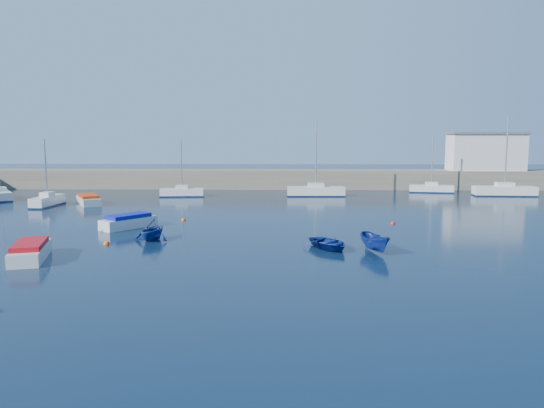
{
  "coord_description": "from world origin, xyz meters",
  "views": [
    {
      "loc": [
        1.75,
        -28.69,
        7.45
      ],
      "look_at": [
        0.81,
        16.36,
        1.6
      ],
      "focal_mm": 35.0,
      "sensor_mm": 36.0,
      "label": 1
    }
  ],
  "objects_px": {
    "motorboat_0": "(30,251)",
    "sailboat_3": "(47,201)",
    "dinghy_left": "(152,230)",
    "sailboat_7": "(431,188)",
    "sailboat_8": "(504,191)",
    "dinghy_center": "(329,243)",
    "sailboat_5": "(182,192)",
    "sailboat_4": "(0,195)",
    "sailboat_6": "(316,191)",
    "harbor_office": "(486,152)",
    "motorboat_1": "(129,221)",
    "dinghy_right": "(375,243)",
    "motorboat_2": "(89,200)"
  },
  "relations": [
    {
      "from": "sailboat_5",
      "to": "motorboat_0",
      "type": "xyz_separation_m",
      "value": [
        -2.89,
        -33.18,
        -0.05
      ]
    },
    {
      "from": "sailboat_8",
      "to": "motorboat_2",
      "type": "distance_m",
      "value": 49.47
    },
    {
      "from": "sailboat_3",
      "to": "sailboat_4",
      "type": "distance_m",
      "value": 10.0
    },
    {
      "from": "harbor_office",
      "to": "motorboat_0",
      "type": "xyz_separation_m",
      "value": [
        -43.5,
        -43.69,
        -4.59
      ]
    },
    {
      "from": "sailboat_7",
      "to": "sailboat_4",
      "type": "bearing_deg",
      "value": 109.05
    },
    {
      "from": "motorboat_2",
      "to": "dinghy_center",
      "type": "distance_m",
      "value": 32.92
    },
    {
      "from": "sailboat_3",
      "to": "dinghy_center",
      "type": "relative_size",
      "value": 1.96
    },
    {
      "from": "motorboat_0",
      "to": "dinghy_left",
      "type": "bearing_deg",
      "value": 29.94
    },
    {
      "from": "sailboat_6",
      "to": "dinghy_right",
      "type": "height_order",
      "value": "sailboat_6"
    },
    {
      "from": "sailboat_6",
      "to": "motorboat_1",
      "type": "bearing_deg",
      "value": 143.67
    },
    {
      "from": "motorboat_0",
      "to": "sailboat_7",
      "type": "bearing_deg",
      "value": 32.49
    },
    {
      "from": "sailboat_5",
      "to": "motorboat_1",
      "type": "distance_m",
      "value": 22.11
    },
    {
      "from": "sailboat_5",
      "to": "sailboat_7",
      "type": "relative_size",
      "value": 0.96
    },
    {
      "from": "sailboat_4",
      "to": "motorboat_0",
      "type": "distance_m",
      "value": 34.79
    },
    {
      "from": "dinghy_center",
      "to": "sailboat_6",
      "type": "bearing_deg",
      "value": 59.93
    },
    {
      "from": "dinghy_left",
      "to": "dinghy_right",
      "type": "distance_m",
      "value": 15.66
    },
    {
      "from": "sailboat_7",
      "to": "sailboat_8",
      "type": "height_order",
      "value": "sailboat_8"
    },
    {
      "from": "motorboat_0",
      "to": "sailboat_6",
      "type": "bearing_deg",
      "value": 45.02
    },
    {
      "from": "sailboat_5",
      "to": "motorboat_2",
      "type": "distance_m",
      "value": 11.52
    },
    {
      "from": "sailboat_8",
      "to": "dinghy_right",
      "type": "xyz_separation_m",
      "value": [
        -21.54,
        -32.43,
        -0.05
      ]
    },
    {
      "from": "dinghy_center",
      "to": "sailboat_5",
      "type": "bearing_deg",
      "value": 89.2
    },
    {
      "from": "sailboat_7",
      "to": "motorboat_0",
      "type": "relative_size",
      "value": 1.43
    },
    {
      "from": "dinghy_right",
      "to": "sailboat_3",
      "type": "bearing_deg",
      "value": 127.32
    },
    {
      "from": "sailboat_7",
      "to": "harbor_office",
      "type": "bearing_deg",
      "value": -49.98
    },
    {
      "from": "sailboat_3",
      "to": "motorboat_1",
      "type": "relative_size",
      "value": 1.54
    },
    {
      "from": "dinghy_center",
      "to": "dinghy_right",
      "type": "distance_m",
      "value": 3.05
    },
    {
      "from": "harbor_office",
      "to": "dinghy_left",
      "type": "distance_m",
      "value": 53.38
    },
    {
      "from": "sailboat_4",
      "to": "sailboat_6",
      "type": "distance_m",
      "value": 37.42
    },
    {
      "from": "sailboat_5",
      "to": "dinghy_left",
      "type": "bearing_deg",
      "value": -178.81
    },
    {
      "from": "sailboat_4",
      "to": "sailboat_5",
      "type": "xyz_separation_m",
      "value": [
        20.75,
        3.32,
        -0.01
      ]
    },
    {
      "from": "dinghy_right",
      "to": "harbor_office",
      "type": "bearing_deg",
      "value": 43.95
    },
    {
      "from": "sailboat_4",
      "to": "harbor_office",
      "type": "bearing_deg",
      "value": -21.25
    },
    {
      "from": "motorboat_1",
      "to": "sailboat_8",
      "type": "bearing_deg",
      "value": 69.64
    },
    {
      "from": "motorboat_1",
      "to": "dinghy_left",
      "type": "distance_m",
      "value": 5.96
    },
    {
      "from": "sailboat_8",
      "to": "dinghy_left",
      "type": "distance_m",
      "value": 46.75
    },
    {
      "from": "harbor_office",
      "to": "sailboat_4",
      "type": "xyz_separation_m",
      "value": [
        -61.36,
        -13.84,
        -4.53
      ]
    },
    {
      "from": "motorboat_0",
      "to": "motorboat_2",
      "type": "xyz_separation_m",
      "value": [
        -5.91,
        25.73,
        -0.01
      ]
    },
    {
      "from": "motorboat_0",
      "to": "sailboat_3",
      "type": "bearing_deg",
      "value": 96.39
    },
    {
      "from": "motorboat_2",
      "to": "sailboat_5",
      "type": "bearing_deg",
      "value": 11.0
    },
    {
      "from": "motorboat_0",
      "to": "dinghy_left",
      "type": "xyz_separation_m",
      "value": [
        5.93,
        6.02,
        0.26
      ]
    },
    {
      "from": "sailboat_5",
      "to": "motorboat_1",
      "type": "relative_size",
      "value": 1.54
    },
    {
      "from": "sailboat_3",
      "to": "motorboat_0",
      "type": "xyz_separation_m",
      "value": [
        9.68,
        -24.1,
        -0.09
      ]
    },
    {
      "from": "sailboat_5",
      "to": "motorboat_0",
      "type": "relative_size",
      "value": 1.37
    },
    {
      "from": "sailboat_6",
      "to": "sailboat_5",
      "type": "bearing_deg",
      "value": 92.77
    },
    {
      "from": "sailboat_7",
      "to": "sailboat_8",
      "type": "xyz_separation_m",
      "value": [
        7.99,
        -3.67,
        0.11
      ]
    },
    {
      "from": "sailboat_5",
      "to": "dinghy_center",
      "type": "xyz_separation_m",
      "value": [
        15.4,
        -29.76,
        -0.19
      ]
    },
    {
      "from": "sailboat_5",
      "to": "motorboat_1",
      "type": "bearing_deg",
      "value": 174.46
    },
    {
      "from": "dinghy_center",
      "to": "motorboat_0",
      "type": "bearing_deg",
      "value": 162.42
    },
    {
      "from": "sailboat_7",
      "to": "dinghy_left",
      "type": "bearing_deg",
      "value": 148.15
    },
    {
      "from": "sailboat_6",
      "to": "dinghy_left",
      "type": "bearing_deg",
      "value": 153.86
    }
  ]
}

